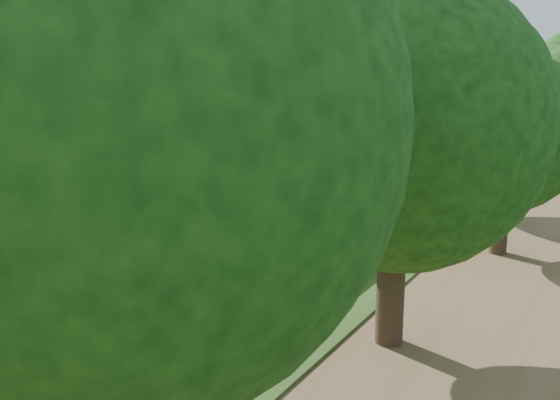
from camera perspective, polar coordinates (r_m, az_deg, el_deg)
The scene contains 11 objects.
ground at distance 22.91m, azimuth -17.55°, elevation -13.64°, with size 320.00×320.00×0.00m, color #2D4C19.
trackbed at distance 75.48m, azimuth 19.47°, elevation 4.14°, with size 9.50×170.00×0.28m.
platform at distance 37.44m, azimuth -4.90°, elevation -2.65°, with size 6.40×68.00×0.38m, color gray.
yellow_stripe at distance 35.88m, azimuth -1.16°, elevation -2.95°, with size 0.55×68.00×0.01m, color gold.
station_building at distance 53.02m, azimuth -4.12°, elevation 6.04°, with size 8.60×6.60×8.00m.
signal_gantry at distance 70.01m, azimuth 19.34°, elevation 7.49°, with size 8.40×0.38×6.20m.
trees_behind_platform at distance 43.81m, azimuth -7.93°, elevation 5.24°, with size 7.82×53.32×7.21m.
train at distance 75.82m, azimuth 18.12°, elevation 5.88°, with size 2.88×95.76×4.23m.
lamppost_far at distance 28.64m, azimuth -12.49°, elevation -3.13°, with size 0.43×0.43×4.37m.
signal_platform at distance 27.39m, azimuth -13.53°, elevation -1.10°, with size 0.31×0.25×5.28m.
signal_farside at distance 34.68m, azimuth 13.87°, elevation 2.21°, with size 0.34×0.27×6.28m.
Camera 1 is at (15.63, -13.60, 9.78)m, focal length 40.00 mm.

